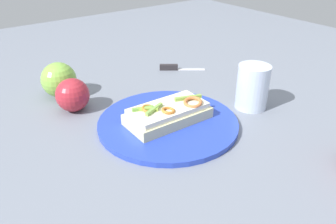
{
  "coord_description": "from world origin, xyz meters",
  "views": [
    {
      "loc": [
        0.48,
        -0.36,
        0.36
      ],
      "look_at": [
        0.0,
        0.0,
        0.03
      ],
      "focal_mm": 36.52,
      "sensor_mm": 36.0,
      "label": 1
    }
  ],
  "objects_px": {
    "apple_0": "(73,95)",
    "knife": "(175,68)",
    "apple_2": "(59,80)",
    "plate": "(168,123)",
    "drinking_glass": "(253,87)",
    "sandwich": "(168,113)"
  },
  "relations": [
    {
      "from": "apple_0",
      "to": "knife",
      "type": "distance_m",
      "value": 0.33
    },
    {
      "from": "apple_2",
      "to": "apple_0",
      "type": "bearing_deg",
      "value": -2.61
    },
    {
      "from": "plate",
      "to": "apple_2",
      "type": "bearing_deg",
      "value": -155.29
    },
    {
      "from": "apple_2",
      "to": "drinking_glass",
      "type": "distance_m",
      "value": 0.45
    },
    {
      "from": "apple_0",
      "to": "knife",
      "type": "xyz_separation_m",
      "value": [
        -0.06,
        0.33,
        -0.03
      ]
    },
    {
      "from": "plate",
      "to": "sandwich",
      "type": "relative_size",
      "value": 1.68
    },
    {
      "from": "apple_2",
      "to": "drinking_glass",
      "type": "relative_size",
      "value": 0.84
    },
    {
      "from": "plate",
      "to": "apple_0",
      "type": "height_order",
      "value": "apple_0"
    },
    {
      "from": "apple_2",
      "to": "drinking_glass",
      "type": "bearing_deg",
      "value": 45.74
    },
    {
      "from": "plate",
      "to": "knife",
      "type": "distance_m",
      "value": 0.31
    },
    {
      "from": "knife",
      "to": "plate",
      "type": "bearing_deg",
      "value": -93.78
    },
    {
      "from": "plate",
      "to": "knife",
      "type": "xyz_separation_m",
      "value": [
        -0.24,
        0.2,
        0.0
      ]
    },
    {
      "from": "plate",
      "to": "knife",
      "type": "bearing_deg",
      "value": 139.65
    },
    {
      "from": "sandwich",
      "to": "drinking_glass",
      "type": "bearing_deg",
      "value": -11.69
    },
    {
      "from": "plate",
      "to": "sandwich",
      "type": "height_order",
      "value": "sandwich"
    },
    {
      "from": "apple_2",
      "to": "drinking_glass",
      "type": "xyz_separation_m",
      "value": [
        0.31,
        0.32,
        0.01
      ]
    },
    {
      "from": "plate",
      "to": "knife",
      "type": "height_order",
      "value": "knife"
    },
    {
      "from": "sandwich",
      "to": "plate",
      "type": "bearing_deg",
      "value": 126.59
    },
    {
      "from": "plate",
      "to": "drinking_glass",
      "type": "relative_size",
      "value": 2.91
    },
    {
      "from": "plate",
      "to": "drinking_glass",
      "type": "distance_m",
      "value": 0.21
    },
    {
      "from": "sandwich",
      "to": "apple_0",
      "type": "distance_m",
      "value": 0.22
    },
    {
      "from": "drinking_glass",
      "to": "knife",
      "type": "height_order",
      "value": "drinking_glass"
    }
  ]
}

